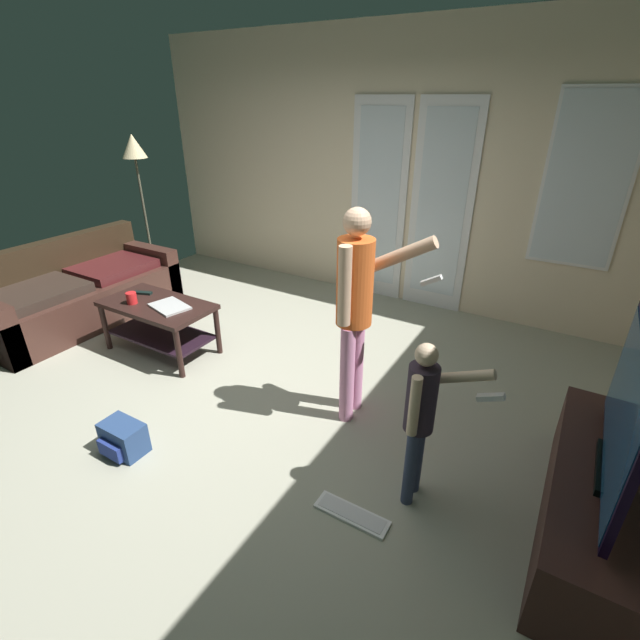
% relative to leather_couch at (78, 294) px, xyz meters
% --- Properties ---
extents(ground_plane, '(5.75, 5.03, 0.02)m').
position_rel_leather_couch_xyz_m(ground_plane, '(2.31, -0.20, -0.30)').
color(ground_plane, '#9D9C89').
extents(wall_back_with_doors, '(5.75, 0.09, 2.87)m').
position_rel_leather_couch_xyz_m(wall_back_with_doors, '(2.40, 2.28, 1.11)').
color(wall_back_with_doors, beige).
rests_on(wall_back_with_doors, ground_plane).
extents(leather_couch, '(0.88, 1.97, 0.81)m').
position_rel_leather_couch_xyz_m(leather_couch, '(0.00, 0.00, 0.00)').
color(leather_couch, '#3D241D').
rests_on(leather_couch, ground_plane).
extents(coffee_table, '(1.03, 0.54, 0.49)m').
position_rel_leather_couch_xyz_m(coffee_table, '(1.28, -0.04, 0.07)').
color(coffee_table, black).
rests_on(coffee_table, ground_plane).
extents(tv_stand, '(0.44, 1.50, 0.44)m').
position_rel_leather_couch_xyz_m(tv_stand, '(4.80, -0.25, -0.07)').
color(tv_stand, '#351D1A').
rests_on(tv_stand, ground_plane).
extents(flat_screen_tv, '(0.08, 1.20, 0.72)m').
position_rel_leather_couch_xyz_m(flat_screen_tv, '(4.80, -0.24, 0.52)').
color(flat_screen_tv, black).
rests_on(flat_screen_tv, tv_stand).
extents(person_adult, '(0.64, 0.45, 1.55)m').
position_rel_leather_couch_xyz_m(person_adult, '(3.23, 0.04, 0.64)').
color(person_adult, pink).
rests_on(person_adult, ground_plane).
extents(person_child, '(0.48, 0.28, 1.04)m').
position_rel_leather_couch_xyz_m(person_child, '(3.90, -0.49, 0.34)').
color(person_child, '#323B58').
rests_on(person_child, ground_plane).
extents(floor_lamp, '(0.29, 0.29, 1.76)m').
position_rel_leather_couch_xyz_m(floor_lamp, '(-0.30, 1.25, 1.21)').
color(floor_lamp, '#31312E').
rests_on(floor_lamp, ground_plane).
extents(backpack, '(0.29, 0.22, 0.22)m').
position_rel_leather_couch_xyz_m(backpack, '(2.10, -1.12, -0.18)').
color(backpack, navy).
rests_on(backpack, ground_plane).
extents(loose_keyboard, '(0.44, 0.13, 0.02)m').
position_rel_leather_couch_xyz_m(loose_keyboard, '(3.66, -0.81, -0.28)').
color(loose_keyboard, white).
rests_on(loose_keyboard, ground_plane).
extents(laptop_closed, '(0.39, 0.32, 0.02)m').
position_rel_leather_couch_xyz_m(laptop_closed, '(1.45, -0.04, 0.21)').
color(laptop_closed, '#B7B8B8').
rests_on(laptop_closed, coffee_table).
extents(cup_near_edge, '(0.09, 0.09, 0.10)m').
position_rel_leather_couch_xyz_m(cup_near_edge, '(1.10, -0.15, 0.25)').
color(cup_near_edge, red).
rests_on(cup_near_edge, coffee_table).
extents(tv_remote_black, '(0.18, 0.11, 0.02)m').
position_rel_leather_couch_xyz_m(tv_remote_black, '(1.01, 0.05, 0.21)').
color(tv_remote_black, black).
rests_on(tv_remote_black, coffee_table).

